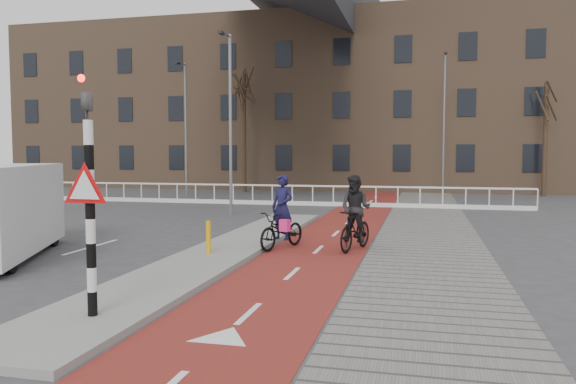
# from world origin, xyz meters

# --- Properties ---
(ground) EXTENTS (120.00, 120.00, 0.00)m
(ground) POSITION_xyz_m (0.00, 0.00, 0.00)
(ground) COLOR #38383A
(ground) RESTS_ON ground
(bike_lane) EXTENTS (2.50, 60.00, 0.01)m
(bike_lane) POSITION_xyz_m (1.50, 10.00, 0.01)
(bike_lane) COLOR maroon
(bike_lane) RESTS_ON ground
(sidewalk) EXTENTS (3.00, 60.00, 0.01)m
(sidewalk) POSITION_xyz_m (4.30, 10.00, 0.01)
(sidewalk) COLOR slate
(sidewalk) RESTS_ON ground
(curb_island) EXTENTS (1.80, 16.00, 0.12)m
(curb_island) POSITION_xyz_m (-0.70, 4.00, 0.06)
(curb_island) COLOR gray
(curb_island) RESTS_ON ground
(traffic_signal) EXTENTS (0.80, 0.80, 3.68)m
(traffic_signal) POSITION_xyz_m (-0.60, -2.02, 1.99)
(traffic_signal) COLOR black
(traffic_signal) RESTS_ON curb_island
(bollard) EXTENTS (0.12, 0.12, 0.77)m
(bollard) POSITION_xyz_m (-0.87, 3.28, 0.51)
(bollard) COLOR #E1A40C
(bollard) RESTS_ON curb_island
(cyclist_near) EXTENTS (1.26, 1.97, 1.94)m
(cyclist_near) POSITION_xyz_m (0.55, 4.93, 0.66)
(cyclist_near) COLOR black
(cyclist_near) RESTS_ON bike_lane
(cyclist_far) EXTENTS (1.01, 1.88, 1.94)m
(cyclist_far) POSITION_xyz_m (2.45, 5.10, 0.81)
(cyclist_far) COLOR black
(cyclist_far) RESTS_ON bike_lane
(railing) EXTENTS (28.00, 0.10, 0.99)m
(railing) POSITION_xyz_m (-5.00, 17.00, 0.31)
(railing) COLOR silver
(railing) RESTS_ON ground
(townhouse_row) EXTENTS (46.00, 10.00, 15.90)m
(townhouse_row) POSITION_xyz_m (-3.00, 32.00, 7.81)
(townhouse_row) COLOR #7F6047
(townhouse_row) RESTS_ON ground
(tree_mid) EXTENTS (0.27, 0.27, 7.57)m
(tree_mid) POSITION_xyz_m (-7.10, 25.21, 3.78)
(tree_mid) COLOR black
(tree_mid) RESTS_ON ground
(tree_right) EXTENTS (0.26, 0.26, 6.56)m
(tree_right) POSITION_xyz_m (10.93, 25.72, 3.28)
(tree_right) COLOR black
(tree_right) RESTS_ON ground
(streetlight_near) EXTENTS (0.12, 0.12, 7.26)m
(streetlight_near) POSITION_xyz_m (-3.49, 12.35, 3.63)
(streetlight_near) COLOR slate
(streetlight_near) RESTS_ON ground
(streetlight_left) EXTENTS (0.12, 0.12, 7.62)m
(streetlight_left) POSITION_xyz_m (-9.18, 20.82, 3.81)
(streetlight_left) COLOR slate
(streetlight_left) RESTS_ON ground
(streetlight_right) EXTENTS (0.12, 0.12, 8.26)m
(streetlight_right) POSITION_xyz_m (5.25, 24.71, 4.13)
(streetlight_right) COLOR slate
(streetlight_right) RESTS_ON ground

